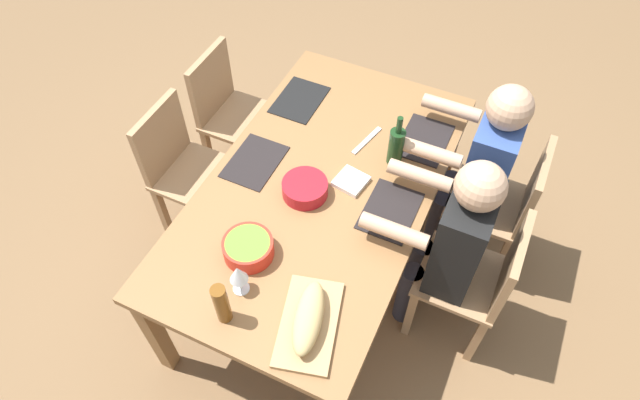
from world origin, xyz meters
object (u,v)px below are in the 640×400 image
at_px(chair_near_center, 183,166).
at_px(diner_far_left, 480,164).
at_px(chair_far_center, 480,278).
at_px(wine_glass, 238,275).
at_px(wine_bottle, 396,146).
at_px(chair_far_left, 505,203).
at_px(napkin_stack, 351,181).
at_px(dining_table, 320,196).
at_px(diner_far_center, 451,239).
at_px(chair_near_left, 229,110).
at_px(serving_bowl_fruit, 305,188).
at_px(beer_bottle, 222,304).
at_px(serving_bowl_salad, 248,247).
at_px(bread_loaf, 309,318).
at_px(cutting_board, 309,324).

distance_m(chair_near_center, diner_far_left, 1.59).
relative_size(chair_far_center, wine_glass, 5.12).
bearing_deg(wine_bottle, diner_far_left, 117.04).
bearing_deg(chair_far_left, napkin_stack, -59.54).
height_order(dining_table, wine_bottle, wine_bottle).
xyz_separation_m(diner_far_center, wine_bottle, (-0.30, -0.39, 0.15)).
bearing_deg(napkin_stack, diner_far_center, 81.44).
xyz_separation_m(dining_table, chair_far_center, (0.00, 0.84, -0.18)).
distance_m(chair_near_left, serving_bowl_fruit, 1.02).
distance_m(dining_table, chair_far_left, 0.99).
distance_m(chair_near_center, chair_far_left, 1.75).
distance_m(chair_far_center, diner_far_center, 0.28).
bearing_deg(wine_bottle, chair_far_center, 62.58).
distance_m(diner_far_center, beer_bottle, 1.06).
xyz_separation_m(chair_far_left, beer_bottle, (1.27, -0.89, 0.37)).
height_order(chair_near_left, beer_bottle, beer_bottle).
height_order(chair_near_left, serving_bowl_salad, chair_near_left).
distance_m(dining_table, diner_far_left, 0.82).
xyz_separation_m(chair_near_center, wine_bottle, (-0.30, 1.10, 0.37)).
relative_size(diner_far_left, serving_bowl_salad, 5.47).
distance_m(chair_near_center, serving_bowl_salad, 0.91).
height_order(chair_far_left, wine_glass, wine_glass).
bearing_deg(bread_loaf, dining_table, -158.48).
relative_size(diner_far_center, cutting_board, 3.00).
bearing_deg(chair_near_center, wine_glass, 50.58).
xyz_separation_m(chair_near_center, napkin_stack, (-0.08, 0.96, 0.27)).
bearing_deg(chair_far_left, diner_far_left, -90.00).
relative_size(wine_bottle, beer_bottle, 1.32).
distance_m(cutting_board, napkin_stack, 0.76).
relative_size(chair_near_left, serving_bowl_fruit, 3.95).
relative_size(diner_far_left, bread_loaf, 3.75).
xyz_separation_m(bread_loaf, wine_bottle, (-0.96, 0.00, 0.04)).
bearing_deg(diner_far_left, chair_near_left, -90.00).
xyz_separation_m(chair_near_left, beer_bottle, (1.27, 0.78, 0.37)).
distance_m(chair_far_center, chair_far_left, 0.50).
relative_size(cutting_board, napkin_stack, 2.86).
relative_size(wine_bottle, wine_glass, 1.75).
bearing_deg(wine_glass, wine_bottle, 160.92).
xyz_separation_m(serving_bowl_salad, napkin_stack, (-0.55, 0.24, -0.04)).
bearing_deg(cutting_board, chair_far_left, 153.68).
xyz_separation_m(chair_far_center, serving_bowl_salad, (0.47, -0.95, 0.31)).
height_order(dining_table, diner_far_left, diner_far_left).
bearing_deg(napkin_stack, dining_table, -57.82).
bearing_deg(serving_bowl_fruit, napkin_stack, 131.64).
height_order(diner_far_left, wine_bottle, diner_far_left).
bearing_deg(bread_loaf, cutting_board, 0.00).
distance_m(diner_far_center, serving_bowl_salad, 0.91).
xyz_separation_m(diner_far_center, beer_bottle, (0.77, -0.71, 0.15)).
bearing_deg(beer_bottle, chair_near_center, -134.73).
bearing_deg(chair_far_center, chair_near_left, -106.55).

